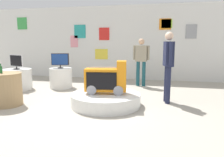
# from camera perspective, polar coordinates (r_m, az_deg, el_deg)

# --- Properties ---
(ground_plane) EXTENTS (30.00, 30.00, 0.00)m
(ground_plane) POSITION_cam_1_polar(r_m,az_deg,el_deg) (4.96, -6.12, -8.12)
(ground_plane) COLOR #A8A091
(back_wall_display) EXTENTS (11.97, 0.13, 2.94)m
(back_wall_display) POSITION_cam_1_polar(r_m,az_deg,el_deg) (8.89, 2.67, 9.39)
(back_wall_display) COLOR silver
(back_wall_display) RESTS_ON ground
(main_display_pedestal) EXTENTS (1.66, 1.66, 0.29)m
(main_display_pedestal) POSITION_cam_1_polar(r_m,az_deg,el_deg) (5.20, -1.66, -5.53)
(main_display_pedestal) COLOR silver
(main_display_pedestal) RESTS_ON ground
(novelty_firetruck_tv) EXTENTS (1.00, 0.50, 0.78)m
(novelty_firetruck_tv) POSITION_cam_1_polar(r_m,az_deg,el_deg) (5.09, -1.49, -0.53)
(novelty_firetruck_tv) COLOR gray
(novelty_firetruck_tv) RESTS_ON main_display_pedestal
(display_pedestal_left_rear) EXTENTS (0.74, 0.74, 0.65)m
(display_pedestal_left_rear) POSITION_cam_1_polar(r_m,az_deg,el_deg) (7.39, -13.31, 0.17)
(display_pedestal_left_rear) COLOR silver
(display_pedestal_left_rear) RESTS_ON ground
(tv_on_left_rear) EXTENTS (0.56, 0.18, 0.48)m
(tv_on_left_rear) POSITION_cam_1_polar(r_m,az_deg,el_deg) (7.32, -13.51, 4.79)
(tv_on_left_rear) COLOR black
(tv_on_left_rear) RESTS_ON display_pedestal_left_rear
(display_pedestal_center_rear) EXTENTS (0.89, 0.89, 0.65)m
(display_pedestal_center_rear) POSITION_cam_1_polar(r_m,az_deg,el_deg) (7.56, -23.63, -0.17)
(display_pedestal_center_rear) COLOR silver
(display_pedestal_center_rear) RESTS_ON ground
(tv_on_center_rear) EXTENTS (0.56, 0.20, 0.45)m
(tv_on_center_rear) POSITION_cam_1_polar(r_m,az_deg,el_deg) (7.49, -23.94, 4.18)
(tv_on_center_rear) COLOR black
(tv_on_center_rear) RESTS_ON display_pedestal_center_rear
(side_table_round) EXTENTS (0.74, 0.74, 0.78)m
(side_table_round) POSITION_cam_1_polar(r_m,az_deg,el_deg) (5.74, -26.08, -2.49)
(side_table_round) COLOR #9E7F56
(side_table_round) RESTS_ON ground
(bottle_on_side_table) EXTENTS (0.06, 0.06, 0.22)m
(bottle_on_side_table) POSITION_cam_1_polar(r_m,az_deg,el_deg) (5.68, -27.20, 2.15)
(bottle_on_side_table) COLOR #195926
(bottle_on_side_table) RESTS_ON side_table_round
(shopper_browsing_near_truck) EXTENTS (0.56, 0.22, 1.62)m
(shopper_browsing_near_truck) POSITION_cam_1_polar(r_m,az_deg,el_deg) (7.45, 7.69, 5.22)
(shopper_browsing_near_truck) COLOR #194751
(shopper_browsing_near_truck) RESTS_ON ground
(shopper_browsing_rear) EXTENTS (0.26, 0.55, 1.75)m
(shopper_browsing_rear) POSITION_cam_1_polar(r_m,az_deg,el_deg) (5.49, 14.58, 4.31)
(shopper_browsing_rear) COLOR #1E233F
(shopper_browsing_rear) RESTS_ON ground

